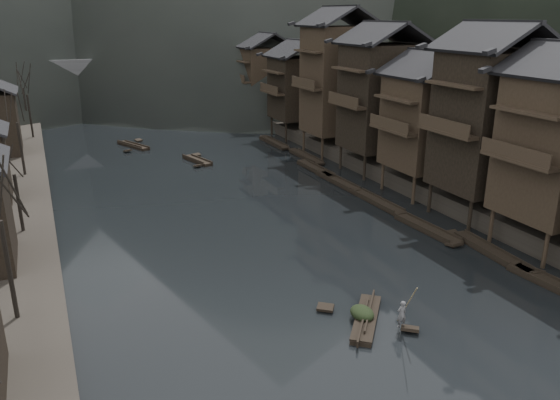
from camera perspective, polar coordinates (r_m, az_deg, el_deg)
water at (r=34.18m, az=5.18°, el=-9.02°), size 300.00×300.00×0.00m
right_bank at (r=84.35m, az=13.04°, el=8.12°), size 40.00×200.00×1.80m
stilt_houses at (r=55.93m, az=11.78°, el=11.47°), size 9.00×67.60×17.05m
bare_trees at (r=51.38m, az=-25.93°, el=6.63°), size 3.87×75.28×7.74m
moored_sampans at (r=51.85m, az=8.68°, el=0.98°), size 2.93×50.19×0.47m
midriver_boats at (r=67.53m, az=-12.33°, el=4.96°), size 8.18×16.35×0.45m
stone_bridge at (r=99.99m, az=-15.49°, el=12.00°), size 40.00×6.00×9.00m
hero_sampan at (r=30.85m, az=9.00°, el=-12.07°), size 4.16×4.81×0.44m
cargo_heap at (r=30.61m, az=8.61°, el=-11.02°), size 1.20×1.57×0.72m
boatman at (r=29.93m, az=12.63°, el=-11.14°), size 0.56×0.37×1.53m
bamboo_pole at (r=28.85m, az=13.32°, el=-6.56°), size 0.74×2.48×3.68m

